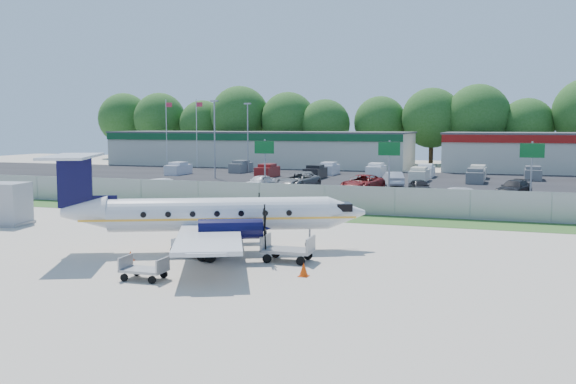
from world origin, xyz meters
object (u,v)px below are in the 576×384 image
(pushback_tug, at_px, (201,244))
(baggage_cart_near, at_px, (144,269))
(aircraft, at_px, (213,214))
(baggage_cart_far, at_px, (288,250))
(service_container, at_px, (8,205))

(pushback_tug, relative_size, baggage_cart_near, 1.43)
(pushback_tug, bearing_deg, aircraft, 91.86)
(baggage_cart_far, xyz_separation_m, service_container, (-20.20, 4.60, 0.68))
(aircraft, xyz_separation_m, baggage_cart_far, (4.29, -1.08, -1.30))
(pushback_tug, distance_m, service_container, 16.73)
(pushback_tug, height_order, baggage_cart_near, pushback_tug)
(baggage_cart_far, distance_m, service_container, 20.73)
(pushback_tug, relative_size, baggage_cart_far, 1.12)
(baggage_cart_near, relative_size, service_container, 0.67)
(pushback_tug, bearing_deg, service_container, 162.67)
(baggage_cart_far, bearing_deg, aircraft, 165.92)
(service_container, bearing_deg, baggage_cart_far, -12.83)
(aircraft, distance_m, service_container, 16.31)
(aircraft, bearing_deg, baggage_cart_near, -90.73)
(pushback_tug, bearing_deg, baggage_cart_near, -91.51)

